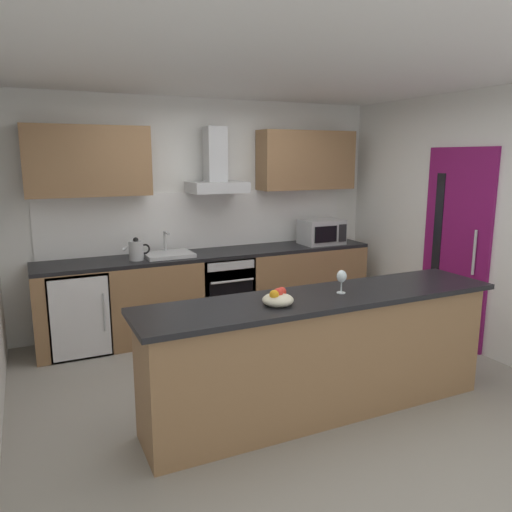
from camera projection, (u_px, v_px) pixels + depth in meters
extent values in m
cube|color=gray|center=(276.00, 383.00, 4.36)|extent=(5.33, 4.70, 0.02)
cube|color=white|center=(278.00, 71.00, 3.84)|extent=(5.33, 4.70, 0.02)
cube|color=white|center=(202.00, 213.00, 5.79)|extent=(5.33, 0.12, 2.60)
cube|color=white|center=(470.00, 222.00, 5.02)|extent=(0.12, 4.70, 2.60)
cube|color=white|center=(204.00, 220.00, 5.74)|extent=(3.68, 0.02, 0.66)
cube|color=olive|center=(215.00, 293.00, 5.63)|extent=(3.81, 0.60, 0.86)
cube|color=black|center=(214.00, 254.00, 5.54)|extent=(3.81, 0.60, 0.04)
cube|color=olive|center=(322.00, 357.00, 3.77)|extent=(2.75, 0.52, 0.90)
cube|color=black|center=(323.00, 298.00, 3.68)|extent=(2.85, 0.64, 0.04)
cube|color=olive|center=(88.00, 161.00, 4.94)|extent=(1.22, 0.32, 0.70)
cube|color=olive|center=(306.00, 160.00, 5.99)|extent=(1.22, 0.32, 0.70)
cube|color=#7A1456|center=(456.00, 248.00, 5.13)|extent=(0.04, 0.85, 2.05)
cube|color=black|center=(437.00, 235.00, 5.31)|extent=(0.01, 0.11, 1.31)
cylinder|color=#B7BABC|center=(474.00, 252.00, 4.87)|extent=(0.03, 0.03, 0.45)
cube|color=slate|center=(222.00, 290.00, 5.64)|extent=(0.60, 0.56, 0.80)
cube|color=black|center=(232.00, 302.00, 5.39)|extent=(0.50, 0.02, 0.48)
cube|color=#B7BABC|center=(231.00, 266.00, 5.31)|extent=(0.54, 0.02, 0.09)
cylinder|color=#B7BABC|center=(233.00, 281.00, 5.31)|extent=(0.49, 0.02, 0.02)
cube|color=white|center=(78.00, 310.00, 4.99)|extent=(0.58, 0.56, 0.85)
cube|color=silver|center=(81.00, 319.00, 4.74)|extent=(0.55, 0.02, 0.80)
cylinder|color=#B7BABC|center=(104.00, 312.00, 4.80)|extent=(0.02, 0.02, 0.38)
cube|color=#B7BABC|center=(321.00, 232.00, 6.04)|extent=(0.50, 0.36, 0.30)
cube|color=black|center=(326.00, 234.00, 5.84)|extent=(0.30, 0.02, 0.19)
cube|color=black|center=(343.00, 233.00, 5.94)|extent=(0.10, 0.01, 0.21)
cube|color=silver|center=(169.00, 255.00, 5.29)|extent=(0.50, 0.40, 0.04)
cylinder|color=#B7BABC|center=(165.00, 243.00, 5.39)|extent=(0.03, 0.03, 0.26)
cylinder|color=#B7BABC|center=(167.00, 233.00, 5.29)|extent=(0.03, 0.16, 0.03)
cylinder|color=#B7BABC|center=(136.00, 251.00, 5.10)|extent=(0.15, 0.15, 0.20)
sphere|color=black|center=(136.00, 240.00, 5.07)|extent=(0.06, 0.06, 0.06)
cone|color=#B7BABC|center=(126.00, 248.00, 5.05)|extent=(0.09, 0.04, 0.07)
torus|color=black|center=(145.00, 249.00, 5.13)|extent=(0.11, 0.02, 0.11)
cube|color=#B7BABC|center=(217.00, 187.00, 5.50)|extent=(0.62, 0.45, 0.12)
cube|color=#B7BABC|center=(215.00, 154.00, 5.47)|extent=(0.22, 0.22, 0.60)
cylinder|color=silver|center=(341.00, 293.00, 3.73)|extent=(0.07, 0.07, 0.01)
cylinder|color=silver|center=(341.00, 286.00, 3.72)|extent=(0.01, 0.01, 0.09)
ellipsoid|color=silver|center=(342.00, 276.00, 3.71)|extent=(0.08, 0.08, 0.10)
ellipsoid|color=beige|center=(278.00, 300.00, 3.43)|extent=(0.22, 0.22, 0.09)
sphere|color=orange|center=(274.00, 295.00, 3.39)|extent=(0.07, 0.07, 0.07)
sphere|color=red|center=(282.00, 292.00, 3.47)|extent=(0.07, 0.07, 0.07)
sphere|color=red|center=(278.00, 293.00, 3.42)|extent=(0.07, 0.07, 0.07)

